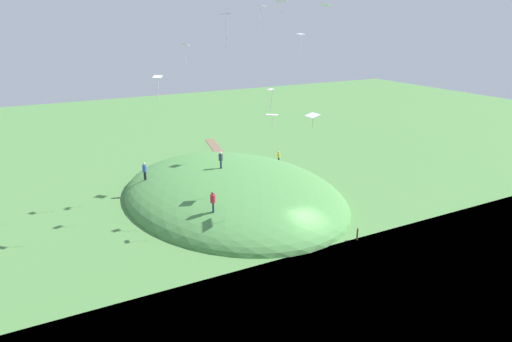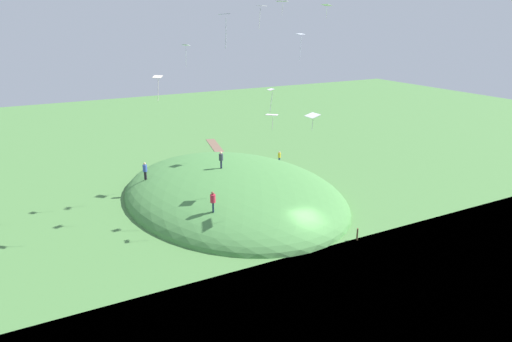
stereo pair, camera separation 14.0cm
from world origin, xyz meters
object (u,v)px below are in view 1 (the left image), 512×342
at_px(person_near_shore, 213,199).
at_px(person_with_child, 145,169).
at_px(kite_3, 158,79).
at_px(person_on_hilltop, 279,156).
at_px(kite_5, 326,5).
at_px(kite_7, 313,116).
at_px(kite_6, 272,115).
at_px(kite_11, 271,92).
at_px(kite_4, 281,2).
at_px(mooring_post, 357,234).
at_px(kite_10, 186,47).
at_px(person_watching_kites, 221,158).
at_px(kite_8, 225,16).
at_px(kite_2, 261,8).
at_px(kite_0, 300,37).

distance_m(person_near_shore, person_with_child, 11.80).
bearing_deg(kite_3, person_on_hilltop, -55.31).
xyz_separation_m(kite_5, kite_7, (-11.42, 9.35, -8.52)).
bearing_deg(kite_5, kite_6, 124.32).
xyz_separation_m(person_with_child, kite_11, (-13.15, -6.97, 8.96)).
distance_m(kite_4, mooring_post, 23.56).
xyz_separation_m(person_on_hilltop, kite_7, (-18.68, 8.40, 9.15)).
bearing_deg(kite_10, person_watching_kites, -81.68).
distance_m(person_near_shore, kite_4, 20.95).
relative_size(kite_8, mooring_post, 1.81).
xyz_separation_m(kite_6, kite_11, (-2.08, 1.34, 2.34)).
distance_m(person_near_shore, kite_6, 8.69).
distance_m(person_on_hilltop, kite_4, 19.76).
xyz_separation_m(person_near_shore, kite_6, (0.47, -5.85, 6.41)).
bearing_deg(person_with_child, kite_5, 38.85).
distance_m(person_watching_kites, kite_11, 12.61).
xyz_separation_m(person_watching_kites, mooring_post, (-14.91, -5.42, -3.45)).
bearing_deg(person_watching_kites, person_with_child, 72.29).
bearing_deg(person_on_hilltop, kite_5, -178.60).
relative_size(kite_2, kite_7, 1.46).
relative_size(kite_4, kite_6, 0.94).
bearing_deg(mooring_post, kite_3, 57.59).
bearing_deg(mooring_post, kite_10, 31.52).
height_order(kite_8, kite_10, kite_8).
height_order(kite_4, mooring_post, kite_4).
bearing_deg(kite_7, mooring_post, -136.44).
bearing_deg(kite_4, kite_0, 158.87).
bearing_deg(person_with_child, person_on_hilltop, 61.13).
bearing_deg(kite_3, kite_0, -100.21).
bearing_deg(person_near_shore, kite_6, 122.03).
bearing_deg(kite_4, person_near_shore, 125.24).
height_order(kite_3, kite_4, kite_4).
relative_size(kite_6, kite_11, 0.78).
distance_m(person_near_shore, kite_7, 10.63).
height_order(kite_0, kite_5, kite_5).
bearing_deg(mooring_post, kite_11, 46.65).
height_order(person_watching_kites, kite_0, kite_0).
bearing_deg(kite_2, person_watching_kites, 12.51).
relative_size(kite_0, kite_10, 1.05).
bearing_deg(person_watching_kites, kite_7, -159.74).
distance_m(kite_8, kite_10, 17.29).
relative_size(kite_3, kite_11, 1.04).
bearing_deg(kite_4, kite_3, 112.56).
relative_size(kite_6, mooring_post, 1.38).
height_order(kite_3, kite_7, kite_3).
xyz_separation_m(person_with_child, kite_3, (-9.73, 1.04, 10.08)).
height_order(kite_0, kite_2, kite_2).
bearing_deg(person_near_shore, kite_11, 97.79).
distance_m(person_on_hilltop, kite_3, 26.03).
bearing_deg(person_on_hilltop, kite_2, 136.65).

